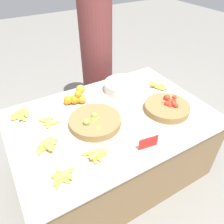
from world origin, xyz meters
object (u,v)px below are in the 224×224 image
object	(u,v)px
lime_bowl	(95,121)
tomato_basket	(167,107)
metal_bowl	(122,86)
vendor_person	(97,54)
price_sign	(148,143)

from	to	relation	value
lime_bowl	tomato_basket	distance (m)	0.61
tomato_basket	lime_bowl	bearing A→B (deg)	166.78
lime_bowl	tomato_basket	size ratio (longest dim) A/B	1.08
metal_bowl	vendor_person	size ratio (longest dim) A/B	0.20
lime_bowl	vendor_person	xyz separation A→B (m)	(0.51, 0.96, 0.08)
lime_bowl	metal_bowl	world-z (taller)	lime_bowl
metal_bowl	price_sign	xyz separation A→B (m)	(-0.23, -0.70, 0.00)
tomato_basket	metal_bowl	size ratio (longest dim) A/B	1.14
metal_bowl	vendor_person	world-z (taller)	vendor_person
lime_bowl	metal_bowl	distance (m)	0.53
price_sign	vendor_person	xyz separation A→B (m)	(0.31, 1.35, 0.06)
lime_bowl	tomato_basket	xyz separation A→B (m)	(0.59, -0.14, 0.00)
tomato_basket	price_sign	world-z (taller)	tomato_basket
vendor_person	metal_bowl	bearing A→B (deg)	-96.88
lime_bowl	price_sign	xyz separation A→B (m)	(0.20, -0.39, 0.01)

